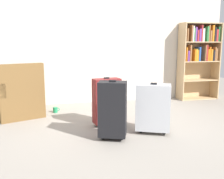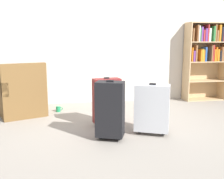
{
  "view_description": "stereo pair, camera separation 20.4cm",
  "coord_description": "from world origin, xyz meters",
  "px_view_note": "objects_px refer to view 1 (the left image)",
  "views": [
    {
      "loc": [
        -0.8,
        -3.44,
        1.23
      ],
      "look_at": [
        0.08,
        0.2,
        0.55
      ],
      "focal_mm": 41.89,
      "sensor_mm": 36.0,
      "label": 1
    },
    {
      "loc": [
        -0.6,
        -3.48,
        1.23
      ],
      "look_at": [
        0.08,
        0.2,
        0.55
      ],
      "focal_mm": 41.89,
      "sensor_mm": 36.0,
      "label": 2
    }
  ],
  "objects_px": {
    "suitcase_silver": "(153,107)",
    "mug": "(55,110)",
    "armchair": "(18,98)",
    "suitcase_dark_red": "(107,101)",
    "bookshelf": "(199,53)",
    "suitcase_black": "(112,109)"
  },
  "relations": [
    {
      "from": "armchair",
      "to": "suitcase_dark_red",
      "type": "height_order",
      "value": "armchair"
    },
    {
      "from": "mug",
      "to": "bookshelf",
      "type": "bearing_deg",
      "value": 8.74
    },
    {
      "from": "suitcase_dark_red",
      "to": "suitcase_black",
      "type": "distance_m",
      "value": 0.57
    },
    {
      "from": "suitcase_dark_red",
      "to": "mug",
      "type": "bearing_deg",
      "value": 127.8
    },
    {
      "from": "suitcase_silver",
      "to": "bookshelf",
      "type": "bearing_deg",
      "value": 46.04
    },
    {
      "from": "suitcase_dark_red",
      "to": "suitcase_black",
      "type": "height_order",
      "value": "suitcase_black"
    },
    {
      "from": "suitcase_dark_red",
      "to": "suitcase_black",
      "type": "xyz_separation_m",
      "value": [
        -0.05,
        -0.56,
        0.02
      ]
    },
    {
      "from": "suitcase_black",
      "to": "mug",
      "type": "bearing_deg",
      "value": 114.31
    },
    {
      "from": "mug",
      "to": "suitcase_black",
      "type": "xyz_separation_m",
      "value": [
        0.68,
        -1.5,
        0.35
      ]
    },
    {
      "from": "mug",
      "to": "suitcase_silver",
      "type": "height_order",
      "value": "suitcase_silver"
    },
    {
      "from": "bookshelf",
      "to": "armchair",
      "type": "relative_size",
      "value": 1.81
    },
    {
      "from": "armchair",
      "to": "suitcase_black",
      "type": "xyz_separation_m",
      "value": [
        1.27,
        -1.39,
        0.08
      ]
    },
    {
      "from": "mug",
      "to": "suitcase_black",
      "type": "height_order",
      "value": "suitcase_black"
    },
    {
      "from": "armchair",
      "to": "suitcase_black",
      "type": "distance_m",
      "value": 1.89
    },
    {
      "from": "suitcase_silver",
      "to": "mug",
      "type": "bearing_deg",
      "value": 132.02
    },
    {
      "from": "armchair",
      "to": "suitcase_dark_red",
      "type": "bearing_deg",
      "value": -32.19
    },
    {
      "from": "bookshelf",
      "to": "suitcase_silver",
      "type": "distance_m",
      "value": 2.68
    },
    {
      "from": "mug",
      "to": "suitcase_silver",
      "type": "relative_size",
      "value": 0.17
    },
    {
      "from": "mug",
      "to": "suitcase_dark_red",
      "type": "relative_size",
      "value": 0.16
    },
    {
      "from": "armchair",
      "to": "suitcase_dark_red",
      "type": "distance_m",
      "value": 1.56
    },
    {
      "from": "suitcase_dark_red",
      "to": "bookshelf",
      "type": "bearing_deg",
      "value": 30.99
    },
    {
      "from": "suitcase_dark_red",
      "to": "suitcase_black",
      "type": "bearing_deg",
      "value": -95.01
    }
  ]
}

